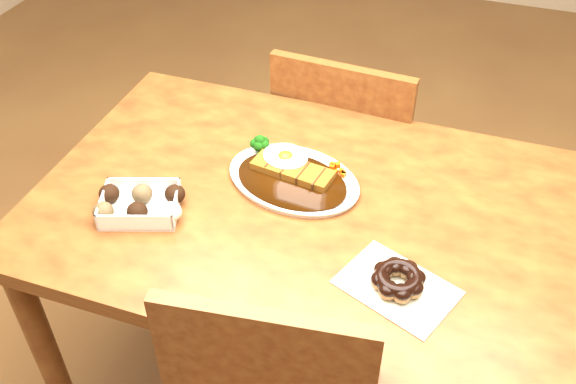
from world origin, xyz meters
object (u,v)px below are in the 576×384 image
(chair_far, at_px, (349,159))
(donut_box, at_px, (140,203))
(table, at_px, (302,234))
(pon_de_ring, at_px, (398,280))
(katsu_curry_plate, at_px, (292,175))

(chair_far, xyz_separation_m, donut_box, (-0.31, -0.68, 0.30))
(table, height_order, pon_de_ring, pon_de_ring)
(table, relative_size, chair_far, 1.38)
(chair_far, relative_size, donut_box, 4.30)
(table, distance_m, katsu_curry_plate, 0.14)
(table, relative_size, katsu_curry_plate, 3.38)
(katsu_curry_plate, bearing_deg, chair_far, 86.70)
(table, xyz_separation_m, katsu_curry_plate, (-0.05, 0.07, 0.11))
(table, height_order, chair_far, chair_far)
(table, xyz_separation_m, chair_far, (-0.02, 0.53, -0.17))
(chair_far, bearing_deg, katsu_curry_plate, 90.20)
(donut_box, bearing_deg, pon_de_ring, -3.26)
(pon_de_ring, bearing_deg, table, 144.60)
(chair_far, xyz_separation_m, katsu_curry_plate, (-0.03, -0.47, 0.29))
(table, distance_m, chair_far, 0.56)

